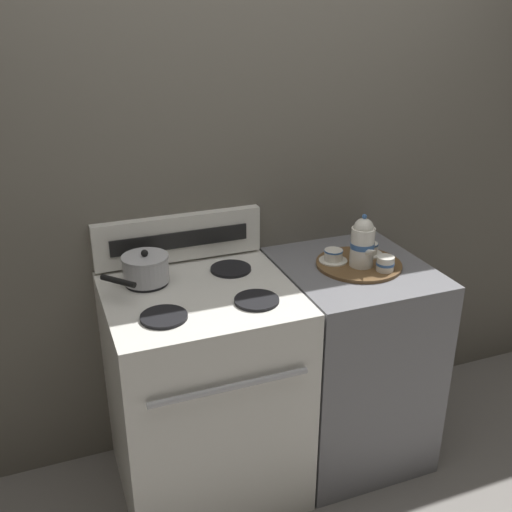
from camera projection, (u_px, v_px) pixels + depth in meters
The scene contains 11 objects.
ground_plane at pixel (271, 460), 2.74m from camera, with size 6.00×6.00×0.00m, color gray.
wall_back at pixel (243, 209), 2.61m from camera, with size 6.00×0.05×2.20m.
stove at pixel (204, 392), 2.46m from camera, with size 0.72×0.69×0.93m.
control_panel at pixel (179, 238), 2.49m from camera, with size 0.71×0.05×0.20m.
side_counter at pixel (348, 359), 2.68m from camera, with size 0.60×0.66×0.92m.
saucepan at pixel (145, 269), 2.32m from camera, with size 0.27×0.26×0.13m.
serving_tray at pixel (358, 264), 2.50m from camera, with size 0.36×0.36×0.01m.
teapot at pixel (363, 242), 2.43m from camera, with size 0.10×0.16×0.22m.
teacup_left at pixel (333, 256), 2.50m from camera, with size 0.12×0.12×0.05m.
teacup_right at pixel (369, 249), 2.57m from camera, with size 0.12×0.12×0.05m.
creamer_jug at pixel (385, 264), 2.41m from camera, with size 0.07×0.07×0.06m.
Camera 1 is at (-0.83, -1.97, 1.95)m, focal length 42.00 mm.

